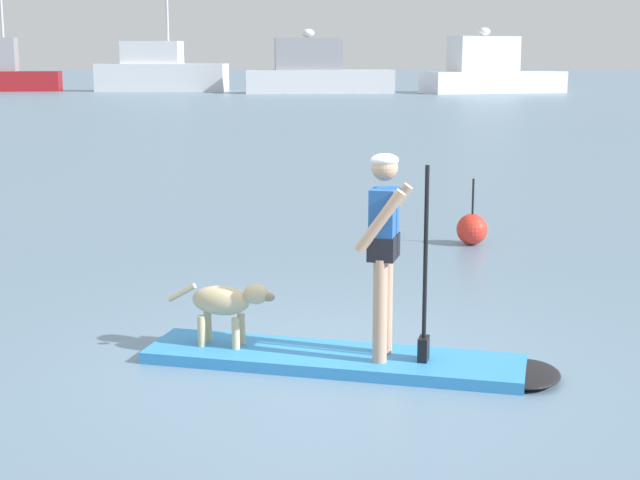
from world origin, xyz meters
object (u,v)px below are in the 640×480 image
paddleboard (359,361)px  moored_boat_starboard (316,73)px  moored_boat_outer (490,72)px  moored_boat_port (160,72)px  marker_buoy (472,229)px  person_paddler (386,241)px  dog (226,303)px

paddleboard → moored_boat_starboard: bearing=84.2°
moored_boat_outer → moored_boat_port: bearing=165.7°
paddleboard → moored_boat_outer: 64.99m
paddleboard → marker_buoy: (2.39, 5.13, 0.17)m
marker_buoy → moored_boat_port: bearing=96.9°
paddleboard → moored_boat_starboard: size_ratio=0.33×
person_paddler → marker_buoy: size_ratio=1.84×
moored_boat_port → dog: bearing=-86.5°
paddleboard → moored_boat_port: (-5.30, 68.29, 1.45)m
marker_buoy → moored_boat_outer: bearing=73.4°
paddleboard → person_paddler: 1.08m
moored_boat_starboard → person_paddler: bearing=-95.6°
paddleboard → person_paddler: bearing=-20.3°
dog → moored_boat_starboard: moored_boat_starboard is taller
moored_boat_port → marker_buoy: size_ratio=11.61×
moored_boat_starboard → moored_boat_outer: bearing=-3.3°
moored_boat_starboard → marker_buoy: (-3.97, -57.66, -1.28)m
paddleboard → dog: 1.27m
moored_boat_starboard → dog: bearing=-96.8°
dog → moored_boat_starboard: bearing=83.2°
moored_boat_port → moored_boat_outer: moored_boat_port is taller
paddleboard → moored_boat_outer: bearing=72.7°
paddleboard → moored_boat_port: 68.51m
person_paddler → moored_boat_outer: bearing=72.9°
person_paddler → moored_boat_port: size_ratio=0.16×
paddleboard → marker_buoy: 5.66m
person_paddler → moored_boat_starboard: size_ratio=0.16×
person_paddler → dog: 1.54m
marker_buoy → moored_boat_starboard: bearing=86.1°
moored_boat_port → moored_boat_outer: bearing=-14.3°
person_paddler → moored_boat_port: moored_boat_port is taller
dog → marker_buoy: marker_buoy is taller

